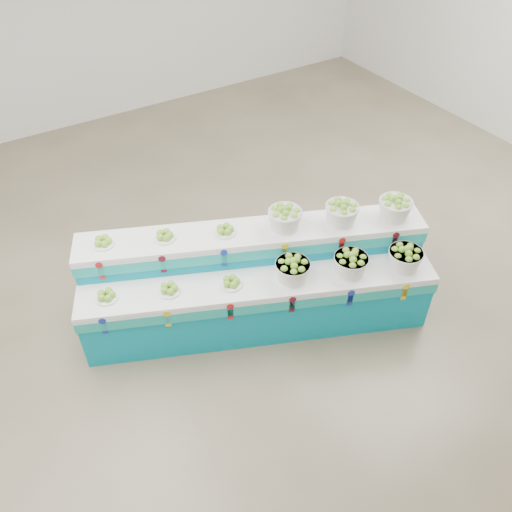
# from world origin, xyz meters

# --- Properties ---
(ground) EXTENTS (10.00, 10.00, 0.00)m
(ground) POSITION_xyz_m (0.00, 0.00, 0.00)
(ground) COLOR brown
(ground) RESTS_ON ground
(display_stand) EXTENTS (3.65, 2.25, 1.02)m
(display_stand) POSITION_xyz_m (-0.53, -0.39, 0.51)
(display_stand) COLOR #078DAA
(display_stand) RESTS_ON ground
(plate_lower_left) EXTENTS (0.28, 0.28, 0.10)m
(plate_lower_left) POSITION_xyz_m (-1.96, -0.02, 0.77)
(plate_lower_left) COLOR white
(plate_lower_left) RESTS_ON display_stand
(plate_lower_mid) EXTENTS (0.28, 0.28, 0.10)m
(plate_lower_mid) POSITION_xyz_m (-1.42, -0.25, 0.77)
(plate_lower_mid) COLOR white
(plate_lower_mid) RESTS_ON display_stand
(plate_lower_right) EXTENTS (0.28, 0.28, 0.10)m
(plate_lower_right) POSITION_xyz_m (-0.87, -0.49, 0.77)
(plate_lower_right) COLOR white
(plate_lower_right) RESTS_ON display_stand
(basket_lower_left) EXTENTS (0.45, 0.45, 0.25)m
(basket_lower_left) POSITION_xyz_m (-0.31, -0.73, 0.84)
(basket_lower_left) COLOR silver
(basket_lower_left) RESTS_ON display_stand
(basket_lower_mid) EXTENTS (0.45, 0.45, 0.25)m
(basket_lower_mid) POSITION_xyz_m (0.23, -0.95, 0.84)
(basket_lower_mid) COLOR silver
(basket_lower_mid) RESTS_ON display_stand
(basket_lower_right) EXTENTS (0.45, 0.45, 0.25)m
(basket_lower_right) POSITION_xyz_m (0.74, -1.17, 0.84)
(basket_lower_right) COLOR silver
(basket_lower_right) RESTS_ON display_stand
(plate_upper_left) EXTENTS (0.28, 0.28, 0.10)m
(plate_upper_left) POSITION_xyz_m (-1.79, 0.38, 1.07)
(plate_upper_left) COLOR white
(plate_upper_left) RESTS_ON display_stand
(plate_upper_mid) EXTENTS (0.28, 0.28, 0.10)m
(plate_upper_mid) POSITION_xyz_m (-1.25, 0.15, 1.07)
(plate_upper_mid) COLOR white
(plate_upper_mid) RESTS_ON display_stand
(plate_upper_right) EXTENTS (0.28, 0.28, 0.10)m
(plate_upper_right) POSITION_xyz_m (-0.70, -0.08, 1.07)
(plate_upper_right) COLOR white
(plate_upper_right) RESTS_ON display_stand
(basket_upper_left) EXTENTS (0.45, 0.45, 0.25)m
(basket_upper_left) POSITION_xyz_m (-0.14, -0.32, 1.14)
(basket_upper_left) COLOR silver
(basket_upper_left) RESTS_ON display_stand
(basket_upper_mid) EXTENTS (0.45, 0.45, 0.25)m
(basket_upper_mid) POSITION_xyz_m (0.40, -0.55, 1.14)
(basket_upper_mid) COLOR silver
(basket_upper_mid) RESTS_ON display_stand
(basket_upper_right) EXTENTS (0.45, 0.45, 0.25)m
(basket_upper_right) POSITION_xyz_m (0.92, -0.77, 1.14)
(basket_upper_right) COLOR silver
(basket_upper_right) RESTS_ON display_stand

